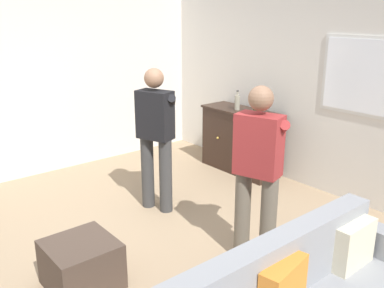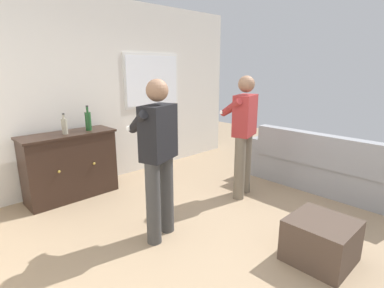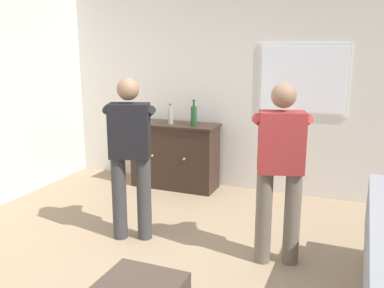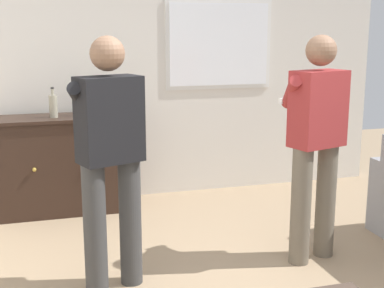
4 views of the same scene
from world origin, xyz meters
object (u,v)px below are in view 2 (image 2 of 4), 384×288
Objects in this scene: sideboard_cabinet at (70,165)px; bottle_liquor_amber at (88,121)px; ottoman at (321,240)px; person_standing_left at (158,153)px; person_standing_right at (243,131)px; bottle_wine_green at (65,126)px; couch at (329,170)px.

sideboard_cabinet is 0.67m from bottle_liquor_amber.
person_standing_left reaches higher than ottoman.
bottle_liquor_amber reaches higher than sideboard_cabinet.
person_standing_right reaches higher than ottoman.
bottle_wine_green is 1.65m from person_standing_left.
couch is at bearing 20.32° from ottoman.
couch is at bearing -40.38° from bottle_wine_green.
bottle_liquor_amber is (-2.47, 2.41, 0.71)m from couch.
bottle_liquor_amber is at bearing -5.71° from sideboard_cabinet.
person_standing_left reaches higher than couch.
sideboard_cabinet is 3.53× the size of bottle_liquor_amber.
sideboard_cabinet is at bearing 98.88° from person_standing_left.
person_standing_right is (1.47, -1.59, -0.12)m from bottle_liquor_amber.
couch is 3.69m from sideboard_cabinet.
couch is 1.48× the size of person_standing_left.
bottle_liquor_amber is at bearing 104.72° from ottoman.
sideboard_cabinet is at bearing 138.60° from couch.
person_standing_left is at bearing -91.32° from bottle_liquor_amber.
ottoman is at bearing -70.30° from sideboard_cabinet.
sideboard_cabinet is 1.76m from person_standing_left.
couch is 1.79m from ottoman.
bottle_wine_green is (-0.04, -0.05, 0.57)m from sideboard_cabinet.
bottle_liquor_amber is at bearing 3.75° from bottle_wine_green.
bottle_liquor_amber is 2.17m from person_standing_right.
person_standing_left is at bearing 121.04° from ottoman.
person_standing_right reaches higher than couch.
ottoman is at bearing -75.28° from bottle_liquor_amber.
sideboard_cabinet is 2.19× the size of ottoman.
ottoman is at bearing -115.10° from person_standing_right.
person_standing_right is at bearing -47.22° from bottle_liquor_amber.
bottle_liquor_amber is at bearing 88.68° from person_standing_left.
sideboard_cabinet is at bearing 174.29° from bottle_liquor_amber.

